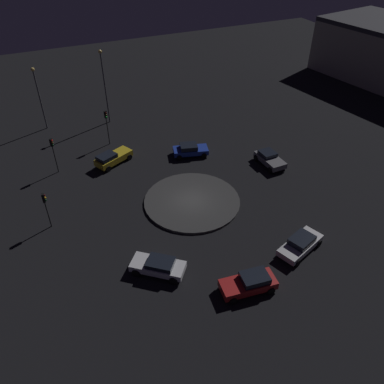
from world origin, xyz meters
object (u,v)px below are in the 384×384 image
object	(u,v)px
streetlamp_southeast_near	(38,92)
car_grey	(270,159)
traffic_light_south	(107,121)
car_red	(250,283)
car_white	(159,266)
car_silver	(301,244)
car_yellow	(112,158)
streetlamp_south	(104,80)
car_blue	(190,150)
traffic_light_southeast	(53,149)
traffic_light_east	(45,204)

from	to	relation	value
streetlamp_southeast_near	car_grey	bearing A→B (deg)	137.85
traffic_light_south	streetlamp_southeast_near	world-z (taller)	streetlamp_southeast_near
car_red	traffic_light_south	xyz separation A→B (m)	(3.97, -26.94, 2.40)
car_white	car_silver	world-z (taller)	car_silver
car_yellow	streetlamp_south	distance (m)	12.08
car_grey	car_blue	world-z (taller)	car_blue
traffic_light_southeast	traffic_light_south	distance (m)	7.85
car_red	car_grey	bearing A→B (deg)	-120.98
traffic_light_east	car_yellow	bearing A→B (deg)	54.06
car_silver	traffic_light_east	size ratio (longest dim) A/B	1.28
car_white	traffic_light_east	bearing A→B (deg)	-13.16
car_yellow	car_blue	bearing A→B (deg)	-37.85
car_white	streetlamp_south	xyz separation A→B (m)	(-3.47, -28.29, 5.20)
traffic_light_east	streetlamp_south	world-z (taller)	streetlamp_south
car_white	traffic_light_south	distance (m)	22.49
streetlamp_south	car_silver	bearing A→B (deg)	105.53
car_white	car_blue	size ratio (longest dim) A/B	1.02
car_silver	car_red	distance (m)	6.57
car_yellow	traffic_light_southeast	distance (m)	6.51
car_white	car_grey	world-z (taller)	car_grey
car_blue	car_white	bearing A→B (deg)	-106.58
car_grey	streetlamp_southeast_near	distance (m)	30.20
car_blue	traffic_light_southeast	world-z (taller)	traffic_light_southeast
streetlamp_southeast_near	car_yellow	bearing A→B (deg)	114.71
car_white	car_silver	distance (m)	12.44
car_white	streetlamp_south	bearing A→B (deg)	-57.33
car_grey	car_silver	xyz separation A→B (m)	(5.34, 12.77, -0.00)
streetlamp_southeast_near	traffic_light_southeast	bearing A→B (deg)	88.21
car_blue	traffic_light_south	world-z (taller)	traffic_light_south
car_silver	traffic_light_east	bearing A→B (deg)	-51.67
car_white	car_grey	distance (m)	20.09
traffic_light_east	traffic_light_southeast	bearing A→B (deg)	85.96
car_grey	car_yellow	size ratio (longest dim) A/B	0.84
car_grey	traffic_light_southeast	bearing A→B (deg)	-112.05
car_yellow	car_grey	bearing A→B (deg)	-50.44
car_white	traffic_light_south	xyz separation A→B (m)	(-1.85, -22.28, 2.44)
traffic_light_southeast	streetlamp_south	size ratio (longest dim) A/B	0.43
car_red	streetlamp_southeast_near	size ratio (longest dim) A/B	0.56
car_red	traffic_light_east	distance (m)	19.32
car_grey	streetlamp_south	xyz separation A→B (m)	(13.98, -18.33, 5.18)
car_grey	traffic_light_east	distance (m)	24.73
car_silver	traffic_light_southeast	size ratio (longest dim) A/B	1.16
car_blue	streetlamp_south	xyz separation A→B (m)	(6.50, -12.63, 5.20)
car_silver	streetlamp_southeast_near	xyz separation A→B (m)	(16.82, -32.83, 4.35)
car_white	traffic_light_east	size ratio (longest dim) A/B	1.19
car_yellow	traffic_light_east	size ratio (longest dim) A/B	1.25
car_white	car_red	distance (m)	7.46
car_white	car_silver	xyz separation A→B (m)	(-12.12, 2.82, 0.02)
car_silver	traffic_light_east	distance (m)	22.98
traffic_light_south	car_white	bearing A→B (deg)	-21.54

